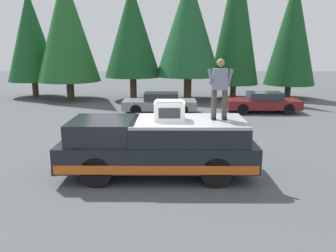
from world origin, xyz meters
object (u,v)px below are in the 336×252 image
object	(u,v)px
person_on_truck_bed	(220,88)
parked_car_grey	(160,103)
parked_car_maroon	(263,102)
compressor_unit	(169,110)
pickup_truck	(158,146)

from	to	relation	value
person_on_truck_bed	parked_car_grey	size ratio (longest dim) A/B	0.41
person_on_truck_bed	parked_car_grey	distance (m)	9.94
parked_car_maroon	parked_car_grey	world-z (taller)	same
parked_car_maroon	parked_car_grey	bearing A→B (deg)	93.03
compressor_unit	parked_car_grey	xyz separation A→B (m)	(9.68, 0.56, -1.35)
person_on_truck_bed	parked_car_maroon	bearing A→B (deg)	-21.78
pickup_truck	parked_car_grey	distance (m)	9.61
parked_car_maroon	compressor_unit	bearing A→B (deg)	151.89
pickup_truck	parked_car_maroon	size ratio (longest dim) A/B	1.35
compressor_unit	person_on_truck_bed	xyz separation A→B (m)	(0.14, -1.40, 0.62)
pickup_truck	parked_car_grey	xyz separation A→B (m)	(9.61, 0.22, -0.29)
parked_car_grey	compressor_unit	bearing A→B (deg)	-176.69
compressor_unit	pickup_truck	bearing A→B (deg)	77.77
pickup_truck	parked_car_maroon	xyz separation A→B (m)	(9.92, -5.67, -0.29)
compressor_unit	parked_car_grey	world-z (taller)	compressor_unit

